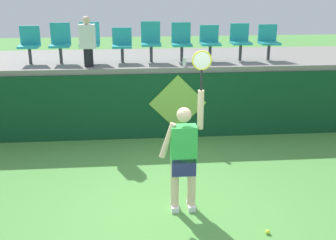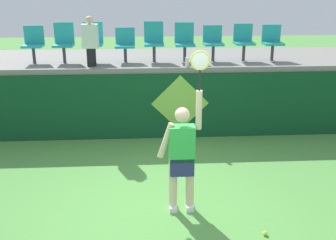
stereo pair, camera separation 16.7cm
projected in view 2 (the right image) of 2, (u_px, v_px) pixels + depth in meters
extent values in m
plane|color=#519342|center=(163.00, 210.00, 6.47)|extent=(40.00, 40.00, 0.00)
cube|color=#0F4223|center=(156.00, 106.00, 9.22)|extent=(12.02, 0.20, 1.46)
cube|color=gray|center=(154.00, 60.00, 10.13)|extent=(12.02, 2.57, 0.12)
cube|color=white|center=(173.00, 207.00, 6.49)|extent=(0.12, 0.26, 0.08)
cube|color=white|center=(189.00, 206.00, 6.51)|extent=(0.12, 0.26, 0.08)
cylinder|color=beige|center=(173.00, 185.00, 6.37)|extent=(0.13, 0.13, 0.83)
cylinder|color=beige|center=(190.00, 185.00, 6.39)|extent=(0.13, 0.13, 0.83)
cube|color=navy|center=(182.00, 165.00, 6.27)|extent=(0.36, 0.22, 0.28)
cube|color=green|center=(182.00, 143.00, 6.16)|extent=(0.38, 0.22, 0.55)
sphere|color=beige|center=(182.00, 115.00, 6.01)|extent=(0.22, 0.22, 0.22)
cylinder|color=beige|center=(166.00, 140.00, 6.12)|extent=(0.26, 0.09, 0.55)
cylinder|color=beige|center=(199.00, 110.00, 6.00)|extent=(0.09, 0.09, 0.58)
cylinder|color=black|center=(200.00, 80.00, 5.86)|extent=(0.03, 0.03, 0.30)
torus|color=gold|center=(200.00, 61.00, 5.77)|extent=(0.28, 0.02, 0.28)
ellipsoid|color=silver|center=(200.00, 61.00, 5.77)|extent=(0.24, 0.02, 0.24)
sphere|color=#D1E533|center=(265.00, 233.00, 5.83)|extent=(0.07, 0.07, 0.07)
cylinder|color=white|center=(187.00, 62.00, 9.01)|extent=(0.08, 0.08, 0.20)
cylinder|color=#38383D|center=(34.00, 55.00, 9.35)|extent=(0.07, 0.07, 0.37)
cube|color=teal|center=(33.00, 46.00, 9.28)|extent=(0.44, 0.42, 0.05)
cube|color=teal|center=(34.00, 34.00, 9.39)|extent=(0.44, 0.04, 0.40)
cylinder|color=#38383D|center=(64.00, 55.00, 9.39)|extent=(0.07, 0.07, 0.37)
cube|color=teal|center=(64.00, 45.00, 9.32)|extent=(0.44, 0.42, 0.05)
cube|color=teal|center=(64.00, 33.00, 9.41)|extent=(0.44, 0.04, 0.46)
cylinder|color=#38383D|center=(93.00, 54.00, 9.42)|extent=(0.07, 0.07, 0.39)
cube|color=teal|center=(93.00, 44.00, 9.35)|extent=(0.44, 0.42, 0.05)
cube|color=teal|center=(93.00, 32.00, 9.45)|extent=(0.44, 0.04, 0.45)
cylinder|color=#38383D|center=(125.00, 55.00, 9.47)|extent=(0.07, 0.07, 0.34)
cube|color=teal|center=(125.00, 46.00, 9.41)|extent=(0.44, 0.42, 0.05)
cube|color=teal|center=(125.00, 36.00, 9.52)|extent=(0.44, 0.04, 0.37)
cylinder|color=#38383D|center=(154.00, 54.00, 9.50)|extent=(0.07, 0.07, 0.38)
cube|color=teal|center=(154.00, 44.00, 9.43)|extent=(0.44, 0.42, 0.05)
cube|color=teal|center=(154.00, 32.00, 9.53)|extent=(0.44, 0.04, 0.47)
cylinder|color=#38383D|center=(185.00, 54.00, 9.55)|extent=(0.07, 0.07, 0.36)
cube|color=teal|center=(185.00, 45.00, 9.48)|extent=(0.44, 0.42, 0.05)
cube|color=teal|center=(184.00, 32.00, 9.58)|extent=(0.44, 0.04, 0.45)
cylinder|color=#38383D|center=(213.00, 53.00, 9.58)|extent=(0.07, 0.07, 0.37)
cube|color=teal|center=(213.00, 44.00, 9.51)|extent=(0.44, 0.42, 0.05)
cube|color=teal|center=(212.00, 33.00, 9.62)|extent=(0.44, 0.04, 0.38)
cylinder|color=#38383D|center=(244.00, 53.00, 9.62)|extent=(0.07, 0.07, 0.38)
cube|color=teal|center=(244.00, 43.00, 9.55)|extent=(0.44, 0.42, 0.05)
cube|color=teal|center=(243.00, 32.00, 9.66)|extent=(0.44, 0.04, 0.40)
cylinder|color=#38383D|center=(272.00, 53.00, 9.66)|extent=(0.07, 0.07, 0.37)
cube|color=teal|center=(273.00, 43.00, 9.59)|extent=(0.44, 0.42, 0.05)
cube|color=teal|center=(271.00, 33.00, 9.70)|extent=(0.44, 0.04, 0.38)
cylinder|color=black|center=(91.00, 57.00, 9.05)|extent=(0.20, 0.20, 0.39)
cube|color=white|center=(90.00, 36.00, 8.90)|extent=(0.34, 0.20, 0.51)
sphere|color=beige|center=(89.00, 20.00, 8.79)|extent=(0.17, 0.17, 0.17)
cube|color=#0F4223|center=(180.00, 138.00, 9.39)|extent=(0.90, 0.01, 0.00)
plane|color=#8CC64C|center=(180.00, 103.00, 9.13)|extent=(1.27, 0.00, 1.27)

